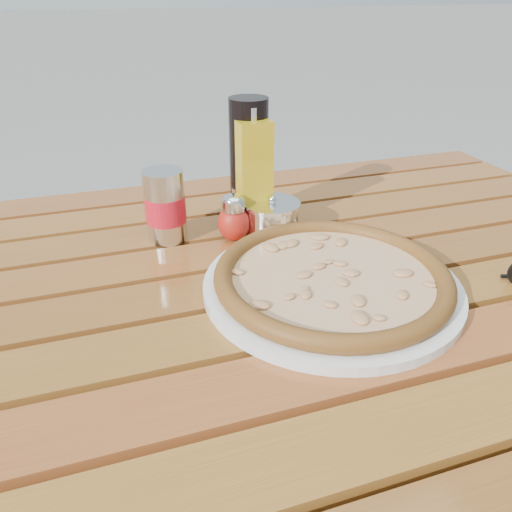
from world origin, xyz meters
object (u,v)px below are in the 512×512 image
object	(u,v)px
plate	(331,286)
parmesan_tin	(272,218)
table	(260,323)
dark_bottle	(249,164)
oregano_shaker	(243,205)
soda_can	(165,206)
pizza	(332,276)
olive_oil_cruet	(253,176)
pepper_shaker	(234,218)

from	to	relation	value
plate	parmesan_tin	world-z (taller)	parmesan_tin
table	dark_bottle	size ratio (longest dim) A/B	6.36
oregano_shaker	soda_can	bearing A→B (deg)	-174.47
table	soda_can	distance (m)	0.25
plate	pizza	distance (m)	0.02
oregano_shaker	dark_bottle	bearing A→B (deg)	27.75
pizza	oregano_shaker	size ratio (longest dim) A/B	4.78
olive_oil_cruet	parmesan_tin	xyz separation A→B (m)	(0.02, -0.04, -0.07)
parmesan_tin	pepper_shaker	bearing A→B (deg)	178.08
soda_can	parmesan_tin	size ratio (longest dim) A/B	1.08
pepper_shaker	dark_bottle	world-z (taller)	dark_bottle
table	oregano_shaker	size ratio (longest dim) A/B	17.07
table	oregano_shaker	distance (m)	0.23
pepper_shaker	olive_oil_cruet	xyz separation A→B (m)	(0.04, 0.03, 0.06)
soda_can	olive_oil_cruet	distance (m)	0.15
table	olive_oil_cruet	distance (m)	0.25
pepper_shaker	pizza	bearing A→B (deg)	-66.73
pizza	table	bearing A→B (deg)	147.01
plate	parmesan_tin	distance (m)	0.20
pizza	soda_can	world-z (taller)	soda_can
plate	pepper_shaker	distance (m)	0.22
table	pizza	bearing A→B (deg)	-32.99
table	soda_can	size ratio (longest dim) A/B	11.67
pepper_shaker	parmesan_tin	bearing A→B (deg)	-1.92
soda_can	pepper_shaker	bearing A→B (deg)	-19.34
pizza	pepper_shaker	distance (m)	0.22
plate	dark_bottle	xyz separation A→B (m)	(-0.04, 0.26, 0.10)
dark_bottle	soda_can	world-z (taller)	dark_bottle
table	parmesan_tin	distance (m)	0.19
pizza	dark_bottle	world-z (taller)	dark_bottle
table	pepper_shaker	bearing A→B (deg)	89.44
pepper_shaker	soda_can	size ratio (longest dim) A/B	0.68
soda_can	parmesan_tin	world-z (taller)	soda_can
plate	pizza	xyz separation A→B (m)	(-0.00, -0.00, 0.02)
table	oregano_shaker	bearing A→B (deg)	80.13
pepper_shaker	oregano_shaker	bearing A→B (deg)	57.66
plate	oregano_shaker	bearing A→B (deg)	102.03
pizza	dark_bottle	bearing A→B (deg)	98.89
plate	olive_oil_cruet	bearing A→B (deg)	100.03
plate	olive_oil_cruet	distance (m)	0.25
dark_bottle	pizza	bearing A→B (deg)	-81.11
parmesan_tin	pizza	bearing A→B (deg)	-84.56
soda_can	plate	bearing A→B (deg)	-50.87
olive_oil_cruet	soda_can	bearing A→B (deg)	178.72
pepper_shaker	soda_can	world-z (taller)	soda_can
table	pizza	world-z (taller)	pizza
pepper_shaker	olive_oil_cruet	distance (m)	0.08
soda_can	olive_oil_cruet	world-z (taller)	olive_oil_cruet
oregano_shaker	dark_bottle	size ratio (longest dim) A/B	0.37
plate	pizza	size ratio (longest dim) A/B	0.92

